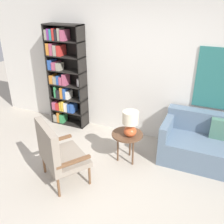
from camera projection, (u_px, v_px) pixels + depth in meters
The scene contains 7 objects.
ground_plane at pixel (86, 200), 3.38m from camera, with size 14.00×14.00×0.00m, color #B2A899.
wall_back at pixel (140, 67), 4.47m from camera, with size 6.40×0.08×2.70m.
bookshelf at pixel (64, 77), 5.01m from camera, with size 0.75×0.30×2.04m.
armchair at pixel (56, 151), 3.52m from camera, with size 0.88×0.85×0.96m.
couch at pixel (219, 147), 4.02m from camera, with size 1.79×0.81×0.78m.
side_table at pixel (127, 137), 4.02m from camera, with size 0.50×0.50×0.51m.
table_lamp at pixel (130, 123), 3.83m from camera, with size 0.25×0.25×0.42m.
Camera 1 is at (1.34, -2.19, 2.53)m, focal length 40.00 mm.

